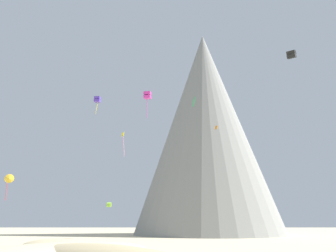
% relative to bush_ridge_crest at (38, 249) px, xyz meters
% --- Properties ---
extents(dune_foreground_right, '(17.39, 18.98, 2.36)m').
position_rel_bush_ridge_crest_xyz_m(dune_foreground_right, '(-0.70, 10.82, -0.33)').
color(dune_foreground_right, beige).
rests_on(dune_foreground_right, ground_plane).
extents(bush_ridge_crest, '(3.76, 3.76, 0.67)m').
position_rel_bush_ridge_crest_xyz_m(bush_ridge_crest, '(0.00, 0.00, 0.00)').
color(bush_ridge_crest, '#477238').
rests_on(bush_ridge_crest, ground_plane).
extents(rock_massif, '(63.63, 63.63, 68.34)m').
position_rel_bush_ridge_crest_xyz_m(rock_massif, '(29.27, 57.61, 29.35)').
color(rock_massif, gray).
rests_on(rock_massif, ground_plane).
extents(kite_yellow_mid, '(0.76, 0.71, 4.58)m').
position_rel_bush_ridge_crest_xyz_m(kite_yellow_mid, '(9.41, 11.88, 17.97)').
color(kite_yellow_mid, yellow).
extents(kite_indigo_high, '(1.16, 1.20, 3.67)m').
position_rel_bush_ridge_crest_xyz_m(kite_indigo_high, '(3.40, 15.40, 27.10)').
color(kite_indigo_high, '#5138B2').
extents(kite_orange_high, '(0.74, 0.36, 1.10)m').
position_rel_bush_ridge_crest_xyz_m(kite_orange_high, '(29.83, 33.99, 26.54)').
color(kite_orange_high, orange).
extents(kite_magenta_high, '(1.49, 1.54, 5.42)m').
position_rel_bush_ridge_crest_xyz_m(kite_magenta_high, '(13.60, 12.95, 27.02)').
color(kite_magenta_high, '#D1339E').
extents(kite_gold_low, '(1.64, 1.41, 4.17)m').
position_rel_bush_ridge_crest_xyz_m(kite_gold_low, '(-8.27, 7.29, 10.21)').
color(kite_gold_low, gold).
extents(kite_green_mid, '(0.84, 2.06, 2.01)m').
position_rel_bush_ridge_crest_xyz_m(kite_green_mid, '(22.34, 9.22, 24.29)').
color(kite_green_mid, green).
extents(kite_lime_low, '(1.00, 1.09, 1.20)m').
position_rel_bush_ridge_crest_xyz_m(kite_lime_low, '(3.00, 37.10, 7.56)').
color(kite_lime_low, '#8CD133').
extents(kite_black_high, '(1.96, 1.99, 1.68)m').
position_rel_bush_ridge_crest_xyz_m(kite_black_high, '(38.83, 4.34, 31.16)').
color(kite_black_high, black).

